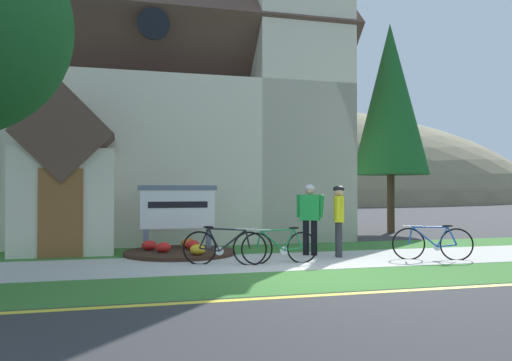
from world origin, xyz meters
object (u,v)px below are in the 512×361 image
Objects in this scene: bicycle_black at (224,247)px; roadside_conifer at (390,99)px; bicycle_yellow at (280,247)px; cyclist_in_blue_jersey at (310,213)px; church_sign at (178,209)px; cyclist_in_yellow_jersey at (339,215)px; bicycle_silver at (433,243)px.

bicycle_black is 10.97m from roadside_conifer.
cyclist_in_blue_jersey reaches higher than bicycle_yellow.
roadside_conifer is at bearing 45.87° from cyclist_in_blue_jersey.
cyclist_in_yellow_jersey is at bearing -28.01° from church_sign.
bicycle_black is at bearing -169.47° from cyclist_in_yellow_jersey.
church_sign reaches higher than bicycle_silver.
roadside_conifer reaches higher than bicycle_yellow.
cyclist_in_blue_jersey reaches higher than cyclist_in_yellow_jersey.
bicycle_silver is 0.99× the size of bicycle_yellow.
church_sign is 4.06m from cyclist_in_yellow_jersey.
bicycle_silver is at bearing -112.45° from roadside_conifer.
bicycle_silver is 8.76m from roadside_conifer.
cyclist_in_blue_jersey reaches higher than bicycle_black.
cyclist_in_blue_jersey is 8.53m from roadside_conifer.
church_sign is 3.36m from cyclist_in_blue_jersey.
cyclist_in_blue_jersey is at bearing -24.86° from church_sign.
bicycle_black is 1.00× the size of bicycle_yellow.
bicycle_silver is 3.55m from bicycle_yellow.
cyclist_in_blue_jersey is (-2.41, 1.47, 0.63)m from bicycle_silver.
bicycle_yellow is (1.93, -2.53, -0.75)m from church_sign.
bicycle_yellow is (1.21, -0.09, -0.02)m from bicycle_black.
roadside_conifer is (2.85, 6.90, 4.59)m from bicycle_silver.
church_sign is 10.00m from roadside_conifer.
church_sign is 1.18× the size of bicycle_yellow.
bicycle_yellow is 1.71m from cyclist_in_blue_jersey.
bicycle_yellow is at bearing -4.36° from bicycle_black.
bicycle_silver reaches higher than bicycle_yellow.
roadside_conifer reaches higher than bicycle_silver.
church_sign is 0.26× the size of roadside_conifer.
cyclist_in_yellow_jersey reaches higher than bicycle_black.
bicycle_silver is at bearing -27.84° from church_sign.
cyclist_in_blue_jersey is at bearing 148.63° from bicycle_silver.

